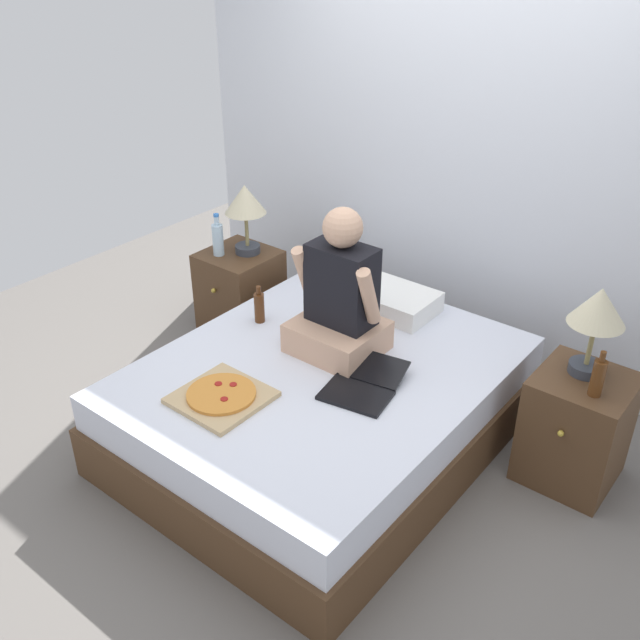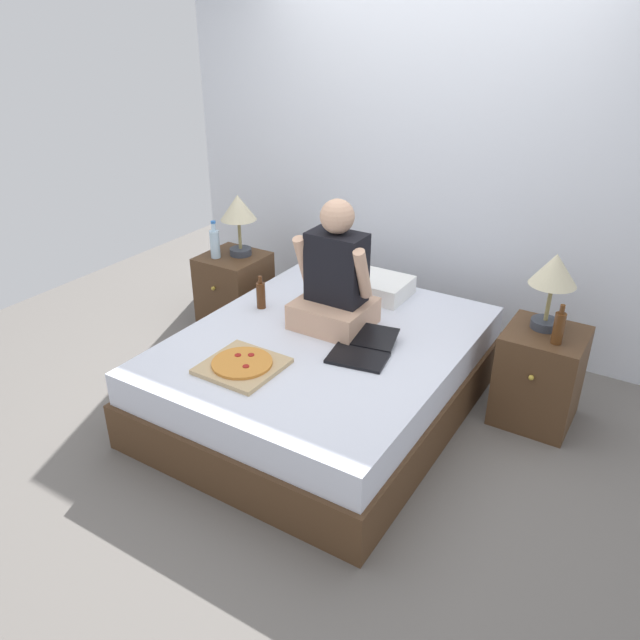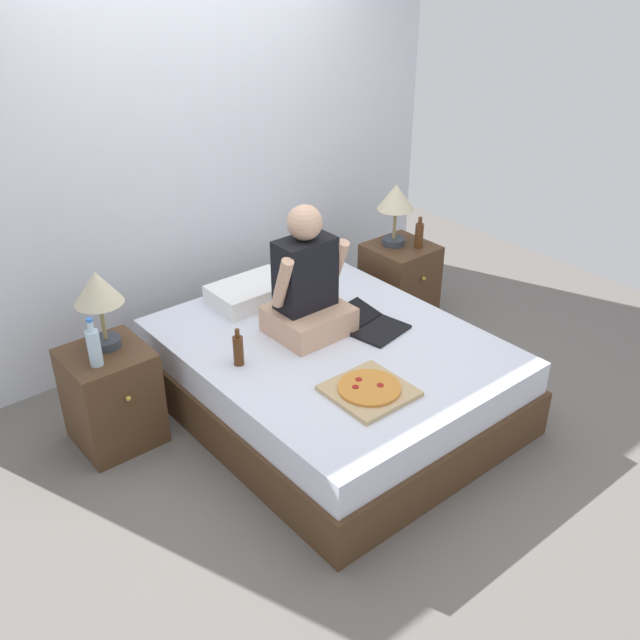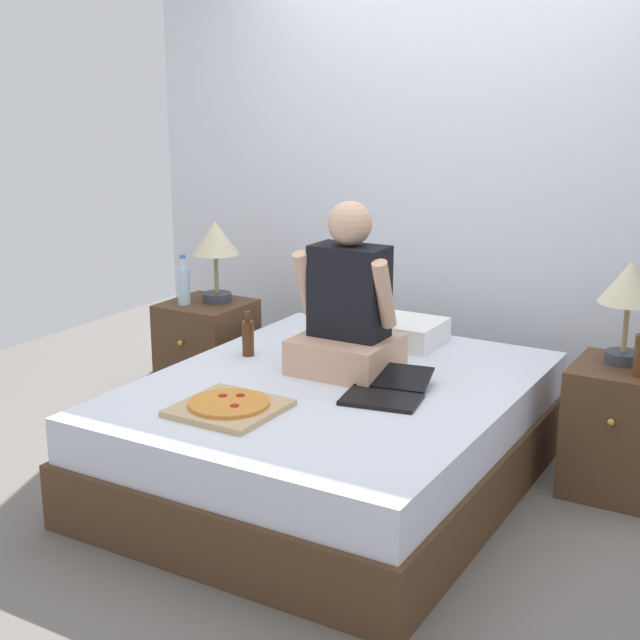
# 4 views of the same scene
# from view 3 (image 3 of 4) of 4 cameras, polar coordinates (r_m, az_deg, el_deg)

# --- Properties ---
(ground_plane) EXTENTS (5.91, 5.91, 0.00)m
(ground_plane) POSITION_cam_3_polar(r_m,az_deg,el_deg) (4.41, 0.87, -7.01)
(ground_plane) COLOR #66605B
(wall_back) EXTENTS (3.91, 0.12, 2.50)m
(wall_back) POSITION_cam_3_polar(r_m,az_deg,el_deg) (4.86, -9.65, 12.61)
(wall_back) COLOR silver
(wall_back) RESTS_ON ground
(bed) EXTENTS (1.60, 1.98, 0.48)m
(bed) POSITION_cam_3_polar(r_m,az_deg,el_deg) (4.27, 0.90, -4.45)
(bed) COLOR #4C331E
(bed) RESTS_ON ground
(nightstand_left) EXTENTS (0.44, 0.47, 0.58)m
(nightstand_left) POSITION_cam_3_polar(r_m,az_deg,el_deg) (4.17, -16.31, -5.89)
(nightstand_left) COLOR #4C331E
(nightstand_left) RESTS_ON ground
(lamp_on_left_nightstand) EXTENTS (0.26, 0.26, 0.45)m
(lamp_on_left_nightstand) POSITION_cam_3_polar(r_m,az_deg,el_deg) (3.91, -17.34, 2.07)
(lamp_on_left_nightstand) COLOR #333842
(lamp_on_left_nightstand) RESTS_ON nightstand_left
(water_bottle) EXTENTS (0.07, 0.07, 0.28)m
(water_bottle) POSITION_cam_3_polar(r_m,az_deg,el_deg) (3.86, -17.63, -2.03)
(water_bottle) COLOR silver
(water_bottle) RESTS_ON nightstand_left
(nightstand_right) EXTENTS (0.44, 0.47, 0.58)m
(nightstand_right) POSITION_cam_3_polar(r_m,az_deg,el_deg) (5.28, 6.35, 3.04)
(nightstand_right) COLOR #4C331E
(nightstand_right) RESTS_ON ground
(lamp_on_right_nightstand) EXTENTS (0.26, 0.26, 0.45)m
(lamp_on_right_nightstand) POSITION_cam_3_polar(r_m,az_deg,el_deg) (5.05, 6.08, 9.42)
(lamp_on_right_nightstand) COLOR #333842
(lamp_on_right_nightstand) RESTS_ON nightstand_right
(beer_bottle) EXTENTS (0.06, 0.06, 0.23)m
(beer_bottle) POSITION_cam_3_polar(r_m,az_deg,el_deg) (5.11, 7.94, 6.75)
(beer_bottle) COLOR #512D14
(beer_bottle) RESTS_ON nightstand_right
(pillow) EXTENTS (0.52, 0.34, 0.12)m
(pillow) POSITION_cam_3_polar(r_m,az_deg,el_deg) (4.58, -5.48, 2.25)
(pillow) COLOR white
(pillow) RESTS_ON bed
(person_seated) EXTENTS (0.47, 0.40, 0.78)m
(person_seated) POSITION_cam_3_polar(r_m,az_deg,el_deg) (4.11, -1.05, 2.64)
(person_seated) COLOR tan
(person_seated) RESTS_ON bed
(laptop) EXTENTS (0.39, 0.46, 0.07)m
(laptop) POSITION_cam_3_polar(r_m,az_deg,el_deg) (4.27, 4.18, -0.44)
(laptop) COLOR black
(laptop) RESTS_ON bed
(pizza_box) EXTENTS (0.40, 0.40, 0.05)m
(pizza_box) POSITION_cam_3_polar(r_m,az_deg,el_deg) (3.70, 3.95, -5.60)
(pizza_box) COLOR tan
(pizza_box) RESTS_ON bed
(beer_bottle_on_bed) EXTENTS (0.06, 0.06, 0.22)m
(beer_bottle_on_bed) POSITION_cam_3_polar(r_m,az_deg,el_deg) (3.91, -6.55, -2.38)
(beer_bottle_on_bed) COLOR #4C2811
(beer_bottle_on_bed) RESTS_ON bed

